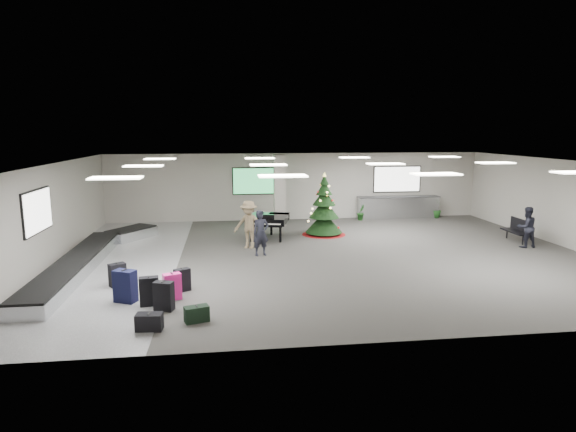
{
  "coord_description": "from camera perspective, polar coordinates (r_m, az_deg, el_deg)",
  "views": [
    {
      "loc": [
        -3.41,
        -15.85,
        4.24
      ],
      "look_at": [
        -1.21,
        1.0,
        1.23
      ],
      "focal_mm": 30.0,
      "sensor_mm": 36.0,
      "label": 1
    }
  ],
  "objects": [
    {
      "name": "navy_suitcase",
      "position": [
        12.81,
        -18.73,
        -7.88
      ],
      "size": [
        0.62,
        0.51,
        0.85
      ],
      "rotation": [
        0.0,
        0.0,
        -0.45
      ],
      "color": "black",
      "rests_on": "ground"
    },
    {
      "name": "ground",
      "position": [
        16.76,
        4.58,
        -4.65
      ],
      "size": [
        18.0,
        18.0,
        0.0
      ],
      "primitive_type": "plane",
      "color": "#3D3B37",
      "rests_on": "ground"
    },
    {
      "name": "suitcase_0",
      "position": [
        12.01,
        -14.5,
        -9.17
      ],
      "size": [
        0.51,
        0.38,
        0.72
      ],
      "rotation": [
        0.0,
        0.0,
        -0.32
      ],
      "color": "black",
      "rests_on": "ground"
    },
    {
      "name": "traveler_a",
      "position": [
        16.53,
        -3.24,
        -2.02
      ],
      "size": [
        0.66,
        0.53,
        1.58
      ],
      "primitive_type": "imported",
      "rotation": [
        0.0,
        0.0,
        0.29
      ],
      "color": "black",
      "rests_on": "ground"
    },
    {
      "name": "suitcase_3",
      "position": [
        13.3,
        -12.42,
        -7.41
      ],
      "size": [
        0.47,
        0.39,
        0.63
      ],
      "rotation": [
        0.0,
        0.0,
        0.51
      ],
      "color": "black",
      "rests_on": "ground"
    },
    {
      "name": "potted_plant_right",
      "position": [
        24.9,
        17.11,
        0.86
      ],
      "size": [
        0.64,
        0.64,
        0.92
      ],
      "primitive_type": "imported",
      "rotation": [
        0.0,
        0.0,
        1.87
      ],
      "color": "#133C18",
      "rests_on": "ground"
    },
    {
      "name": "traveler_bench",
      "position": [
        19.7,
        26.42,
        -1.2
      ],
      "size": [
        0.76,
        0.6,
        1.52
      ],
      "primitive_type": "imported",
      "rotation": [
        0.0,
        0.0,
        3.17
      ],
      "color": "black",
      "rests_on": "ground"
    },
    {
      "name": "baggage_carousel",
      "position": [
        16.87,
        -22.49,
        -4.55
      ],
      "size": [
        2.28,
        9.71,
        0.43
      ],
      "color": "silver",
      "rests_on": "ground"
    },
    {
      "name": "grand_piano",
      "position": [
        19.12,
        -2.35,
        -0.44
      ],
      "size": [
        1.86,
        2.18,
        1.08
      ],
      "rotation": [
        0.0,
        0.0,
        -0.26
      ],
      "color": "black",
      "rests_on": "ground"
    },
    {
      "name": "black_duffel",
      "position": [
        11.02,
        -16.12,
        -11.96
      ],
      "size": [
        0.59,
        0.36,
        0.39
      ],
      "rotation": [
        0.0,
        0.0,
        -0.08
      ],
      "color": "black",
      "rests_on": "ground"
    },
    {
      "name": "green_duffel",
      "position": [
        11.23,
        -10.78,
        -11.33
      ],
      "size": [
        0.6,
        0.42,
        0.38
      ],
      "rotation": [
        0.0,
        0.0,
        0.3
      ],
      "color": "black",
      "rests_on": "ground"
    },
    {
      "name": "pink_suitcase",
      "position": [
        12.69,
        -13.56,
        -8.14
      ],
      "size": [
        0.5,
        0.39,
        0.7
      ],
      "rotation": [
        0.0,
        0.0,
        0.37
      ],
      "color": "#FF2194",
      "rests_on": "ground"
    },
    {
      "name": "traveler_b",
      "position": [
        17.59,
        -4.67,
        -1.02
      ],
      "size": [
        1.3,
        1.06,
        1.75
      ],
      "primitive_type": "imported",
      "rotation": [
        0.0,
        0.0,
        -0.43
      ],
      "color": "#877253",
      "rests_on": "ground"
    },
    {
      "name": "suitcase_1",
      "position": [
        12.41,
        -16.12,
        -8.57
      ],
      "size": [
        0.5,
        0.31,
        0.74
      ],
      "rotation": [
        0.0,
        0.0,
        0.14
      ],
      "color": "black",
      "rests_on": "ground"
    },
    {
      "name": "service_counter",
      "position": [
        24.3,
        12.92,
        1.04
      ],
      "size": [
        4.05,
        0.65,
        1.08
      ],
      "color": "silver",
      "rests_on": "ground"
    },
    {
      "name": "potted_plant_left",
      "position": [
        23.42,
        8.62,
        0.43
      ],
      "size": [
        0.51,
        0.54,
        0.76
      ],
      "primitive_type": "imported",
      "rotation": [
        0.0,
        0.0,
        0.97
      ],
      "color": "#133C18",
      "rests_on": "ground"
    },
    {
      "name": "christmas_tree",
      "position": [
        19.9,
        4.29,
        0.3
      ],
      "size": [
        1.81,
        1.81,
        2.59
      ],
      "color": "#6C0D09",
      "rests_on": "ground"
    },
    {
      "name": "suitcase_8",
      "position": [
        14.17,
        -19.55,
        -6.6
      ],
      "size": [
        0.51,
        0.45,
        0.67
      ],
      "rotation": [
        0.0,
        0.0,
        0.57
      ],
      "color": "black",
      "rests_on": "ground"
    },
    {
      "name": "room_envelope",
      "position": [
        16.9,
        2.95,
        3.54
      ],
      "size": [
        18.02,
        14.02,
        3.21
      ],
      "color": "#A6A098",
      "rests_on": "ground"
    },
    {
      "name": "bench",
      "position": [
        20.69,
        25.56,
        -1.38
      ],
      "size": [
        0.52,
        1.41,
        0.88
      ],
      "rotation": [
        0.0,
        0.0,
        -0.04
      ],
      "color": "black",
      "rests_on": "ground"
    }
  ]
}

